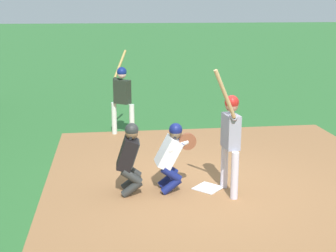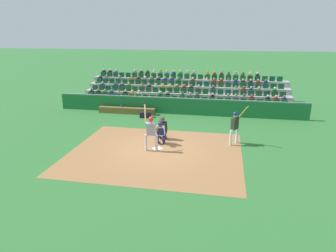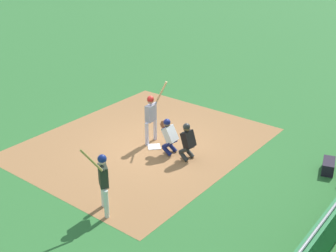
{
  "view_description": "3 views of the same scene",
  "coord_description": "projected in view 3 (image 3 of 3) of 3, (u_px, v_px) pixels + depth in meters",
  "views": [
    {
      "loc": [
        7.73,
        -1.8,
        3.26
      ],
      "look_at": [
        -0.21,
        -0.71,
        1.16
      ],
      "focal_mm": 49.45,
      "sensor_mm": 36.0,
      "label": 1
    },
    {
      "loc": [
        -3.08,
        13.65,
        5.72
      ],
      "look_at": [
        -0.46,
        -0.49,
        1.09
      ],
      "focal_mm": 31.7,
      "sensor_mm": 36.0,
      "label": 2
    },
    {
      "loc": [
        -11.02,
        -9.1,
        7.39
      ],
      "look_at": [
        0.09,
        -0.55,
        0.94
      ],
      "focal_mm": 48.68,
      "sensor_mm": 36.0,
      "label": 3
    }
  ],
  "objects": [
    {
      "name": "infield_dirt_patch",
      "position": [
        143.0,
        143.0,
        16.34
      ],
      "size": [
        8.41,
        7.03,
        0.01
      ],
      "primitive_type": "cube",
      "rotation": [
        0.0,
        0.0,
        -0.01
      ],
      "color": "#9C6A41",
      "rests_on": "ground_plane"
    },
    {
      "name": "home_plate_marker",
      "position": [
        154.0,
        147.0,
        16.06
      ],
      "size": [
        0.62,
        0.62,
        0.02
      ],
      "primitive_type": "cube",
      "rotation": [
        0.0,
        0.0,
        0.79
      ],
      "color": "white",
      "rests_on": "infield_dirt_patch"
    },
    {
      "name": "ground_plane",
      "position": [
        154.0,
        147.0,
        16.06
      ],
      "size": [
        160.0,
        160.0,
        0.0
      ],
      "primitive_type": "plane",
      "color": "#2F6B31"
    },
    {
      "name": "on_deck_batter",
      "position": [
        103.0,
        177.0,
        12.08
      ],
      "size": [
        0.88,
        0.62,
        2.14
      ],
      "color": "silver",
      "rests_on": "ground_plane"
    },
    {
      "name": "catcher_crouching",
      "position": [
        169.0,
        134.0,
        15.39
      ],
      "size": [
        0.48,
        0.72,
        1.27
      ],
      "color": "navy",
      "rests_on": "ground_plane"
    },
    {
      "name": "equipment_duffel_bag",
      "position": [
        328.0,
        166.0,
        14.45
      ],
      "size": [
        0.85,
        0.57,
        0.38
      ],
      "primitive_type": "cube",
      "rotation": [
        0.0,
        0.0,
        0.29
      ],
      "color": "black",
      "rests_on": "ground_plane"
    },
    {
      "name": "batter_at_plate",
      "position": [
        151.0,
        114.0,
        15.96
      ],
      "size": [
        0.76,
        0.56,
        2.28
      ],
      "color": "silver",
      "rests_on": "ground_plane"
    },
    {
      "name": "home_plate_umpire",
      "position": [
        187.0,
        140.0,
        14.99
      ],
      "size": [
        0.47,
        0.47,
        1.31
      ],
      "color": "#2B2D2C",
      "rests_on": "ground_plane"
    }
  ]
}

